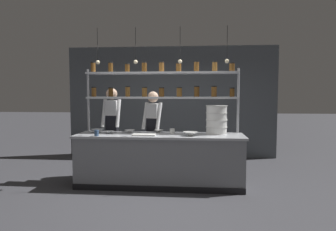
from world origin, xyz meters
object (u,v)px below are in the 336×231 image
(prep_bowl_far_left, at_px, (130,131))
(chef_left, at_px, (112,125))
(container_stack, at_px, (217,120))
(prep_bowl_center_front, at_px, (159,131))
(serving_cup_front, at_px, (172,131))
(serving_cup_by_board, at_px, (96,133))
(spice_shelf_unit, at_px, (162,87))
(cutting_board, at_px, (144,135))
(chef_center, at_px, (153,128))
(prep_bowl_center_back, at_px, (109,132))
(prep_bowl_near_right, at_px, (190,134))
(prep_bowl_near_left, at_px, (98,131))

(prep_bowl_far_left, bearing_deg, chef_left, 136.83)
(container_stack, relative_size, prep_bowl_center_front, 2.97)
(chef_left, xyz_separation_m, container_stack, (2.04, -0.41, 0.16))
(prep_bowl_center_front, relative_size, serving_cup_front, 1.86)
(prep_bowl_far_left, bearing_deg, serving_cup_by_board, -134.13)
(chef_left, xyz_separation_m, serving_cup_by_board, (-0.02, -0.90, -0.05))
(spice_shelf_unit, bearing_deg, cutting_board, -119.68)
(chef_center, height_order, serving_cup_front, chef_center)
(serving_cup_by_board, bearing_deg, spice_shelf_unit, 30.88)
(prep_bowl_center_back, xyz_separation_m, prep_bowl_near_right, (1.47, -0.15, 0.01))
(spice_shelf_unit, bearing_deg, serving_cup_front, -46.73)
(prep_bowl_near_left, distance_m, prep_bowl_far_left, 0.60)
(prep_bowl_near_left, xyz_separation_m, prep_bowl_center_back, (0.26, -0.15, -0.01))
(chef_center, xyz_separation_m, container_stack, (1.20, -0.37, 0.21))
(container_stack, relative_size, serving_cup_front, 5.53)
(prep_bowl_far_left, bearing_deg, prep_bowl_center_front, 9.80)
(chef_left, xyz_separation_m, serving_cup_front, (1.24, -0.49, -0.05))
(chef_left, relative_size, prep_bowl_near_left, 7.50)
(spice_shelf_unit, height_order, serving_cup_front, spice_shelf_unit)
(prep_bowl_near_right, xyz_separation_m, serving_cup_front, (-0.33, 0.24, 0.01))
(spice_shelf_unit, relative_size, serving_cup_by_board, 27.71)
(spice_shelf_unit, height_order, chef_center, spice_shelf_unit)
(container_stack, bearing_deg, spice_shelf_unit, 172.21)
(prep_bowl_near_left, bearing_deg, serving_cup_by_board, -73.81)
(chef_left, bearing_deg, prep_bowl_near_right, -24.19)
(prep_bowl_center_front, bearing_deg, chef_left, 161.53)
(chef_center, bearing_deg, prep_bowl_near_right, -28.41)
(prep_bowl_near_left, bearing_deg, prep_bowl_center_front, 5.39)
(cutting_board, relative_size, prep_bowl_far_left, 2.11)
(chef_left, bearing_deg, prep_bowl_center_back, -78.74)
(serving_cup_front, bearing_deg, prep_bowl_center_back, -175.44)
(spice_shelf_unit, relative_size, container_stack, 5.59)
(prep_bowl_center_back, xyz_separation_m, prep_bowl_far_left, (0.34, 0.16, 0.00))
(chef_center, xyz_separation_m, cutting_board, (-0.06, -0.69, -0.04))
(spice_shelf_unit, height_order, cutting_board, spice_shelf_unit)
(chef_left, distance_m, prep_bowl_far_left, 0.62)
(serving_cup_front, bearing_deg, chef_left, 158.44)
(spice_shelf_unit, xyz_separation_m, serving_cup_by_board, (-1.05, -0.63, -0.79))
(prep_bowl_center_back, relative_size, serving_cup_by_board, 1.75)
(chef_left, bearing_deg, prep_bowl_near_left, -108.64)
(chef_center, relative_size, cutting_board, 4.20)
(prep_bowl_near_left, distance_m, prep_bowl_near_right, 1.75)
(prep_bowl_center_front, bearing_deg, chef_center, 116.79)
(prep_bowl_center_front, distance_m, serving_cup_by_board, 1.15)
(chef_center, relative_size, serving_cup_front, 18.21)
(cutting_board, height_order, prep_bowl_near_left, prep_bowl_near_left)
(prep_bowl_near_right, bearing_deg, chef_center, 136.67)
(chef_center, distance_m, prep_bowl_near_left, 1.06)
(serving_cup_front, relative_size, serving_cup_by_board, 0.90)
(prep_bowl_center_front, distance_m, serving_cup_front, 0.31)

